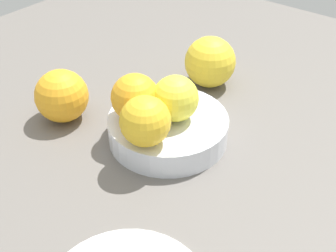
{
  "coord_description": "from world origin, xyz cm",
  "views": [
    {
      "loc": [
        -37.98,
        -30.2,
        38.36
      ],
      "look_at": [
        0.0,
        0.0,
        2.11
      ],
      "focal_mm": 47.28,
      "sensor_mm": 36.0,
      "label": 1
    }
  ],
  "objects_px": {
    "orange_loose_0": "(210,62)",
    "orange_loose_1": "(62,96)",
    "fruit_bowl": "(168,129)",
    "orange_in_bowl_2": "(135,97)",
    "orange_in_bowl_0": "(175,98)",
    "orange_in_bowl_1": "(145,121)"
  },
  "relations": [
    {
      "from": "orange_loose_0",
      "to": "orange_loose_1",
      "type": "height_order",
      "value": "orange_loose_0"
    },
    {
      "from": "fruit_bowl",
      "to": "orange_in_bowl_2",
      "type": "bearing_deg",
      "value": 127.64
    },
    {
      "from": "fruit_bowl",
      "to": "orange_in_bowl_0",
      "type": "bearing_deg",
      "value": -52.25
    },
    {
      "from": "fruit_bowl",
      "to": "orange_in_bowl_2",
      "type": "xyz_separation_m",
      "value": [
        -0.03,
        0.03,
        0.05
      ]
    },
    {
      "from": "orange_in_bowl_1",
      "to": "orange_in_bowl_0",
      "type": "bearing_deg",
      "value": 2.57
    },
    {
      "from": "orange_in_bowl_1",
      "to": "orange_loose_1",
      "type": "relative_size",
      "value": 0.83
    },
    {
      "from": "orange_in_bowl_0",
      "to": "orange_in_bowl_2",
      "type": "bearing_deg",
      "value": 127.66
    },
    {
      "from": "orange_in_bowl_1",
      "to": "orange_loose_0",
      "type": "distance_m",
      "value": 0.22
    },
    {
      "from": "orange_in_bowl_0",
      "to": "orange_loose_0",
      "type": "relative_size",
      "value": 0.75
    },
    {
      "from": "fruit_bowl",
      "to": "orange_loose_0",
      "type": "height_order",
      "value": "orange_loose_0"
    },
    {
      "from": "orange_in_bowl_0",
      "to": "fruit_bowl",
      "type": "bearing_deg",
      "value": 127.75
    },
    {
      "from": "orange_in_bowl_2",
      "to": "orange_loose_1",
      "type": "height_order",
      "value": "orange_in_bowl_2"
    },
    {
      "from": "fruit_bowl",
      "to": "orange_in_bowl_1",
      "type": "bearing_deg",
      "value": -169.7
    },
    {
      "from": "orange_in_bowl_2",
      "to": "orange_loose_0",
      "type": "bearing_deg",
      "value": 1.05
    },
    {
      "from": "orange_in_bowl_0",
      "to": "orange_in_bowl_1",
      "type": "xyz_separation_m",
      "value": [
        -0.06,
        -0.0,
        0.0
      ]
    },
    {
      "from": "fruit_bowl",
      "to": "orange_loose_0",
      "type": "distance_m",
      "value": 0.16
    },
    {
      "from": "orange_in_bowl_0",
      "to": "orange_in_bowl_2",
      "type": "height_order",
      "value": "orange_in_bowl_2"
    },
    {
      "from": "orange_in_bowl_0",
      "to": "orange_loose_0",
      "type": "height_order",
      "value": "orange_in_bowl_0"
    },
    {
      "from": "orange_in_bowl_1",
      "to": "orange_loose_1",
      "type": "height_order",
      "value": "orange_in_bowl_1"
    },
    {
      "from": "fruit_bowl",
      "to": "orange_loose_1",
      "type": "height_order",
      "value": "orange_loose_1"
    },
    {
      "from": "orange_in_bowl_0",
      "to": "orange_loose_1",
      "type": "bearing_deg",
      "value": 111.74
    },
    {
      "from": "fruit_bowl",
      "to": "orange_in_bowl_1",
      "type": "relative_size",
      "value": 2.58
    }
  ]
}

